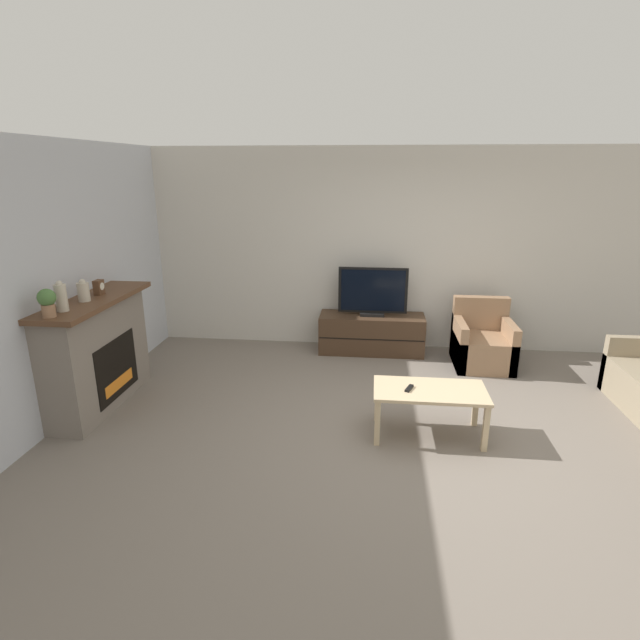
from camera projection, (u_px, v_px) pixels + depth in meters
The scene contains 13 objects.
ground_plane at pixel (412, 434), 4.74m from camera, with size 24.00×24.00×0.00m, color slate.
wall_back at pixel (405, 251), 6.73m from camera, with size 12.00×0.06×2.70m.
wall_left at pixel (48, 287), 4.70m from camera, with size 0.06×12.00×2.70m.
fireplace at pixel (97, 352), 5.17m from camera, with size 0.51×1.58×1.17m.
mantel_vase_left at pixel (61, 297), 4.51m from camera, with size 0.10×0.10×0.29m.
mantel_vase_centre_left at pixel (83, 291), 4.86m from camera, with size 0.11×0.11×0.22m.
mantel_clock at pixel (99, 287), 5.13m from camera, with size 0.08×0.11×0.15m.
potted_plant at pixel (47, 301), 4.32m from camera, with size 0.15×0.15×0.26m.
tv_stand at pixel (371, 334), 6.79m from camera, with size 1.41×0.50×0.52m.
tv at pixel (373, 293), 6.62m from camera, with size 0.92×0.18×0.65m.
armchair at pixel (482, 344), 6.34m from camera, with size 0.70×0.76×0.83m.
coffee_table at pixel (430, 395), 4.61m from camera, with size 1.03×0.54×0.47m.
remote at pixel (409, 388), 4.59m from camera, with size 0.09×0.15×0.02m.
Camera 1 is at (-0.42, -4.28, 2.43)m, focal length 28.00 mm.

